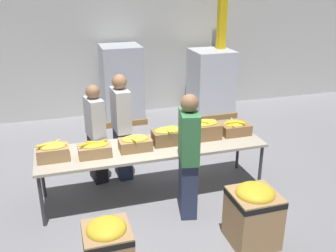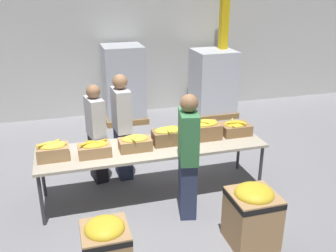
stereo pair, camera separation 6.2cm
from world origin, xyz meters
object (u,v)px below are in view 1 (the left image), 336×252
banana_box_0 (53,151)px  pallet_stack_1 (122,84)px  support_pillar (221,29)px  pallet_stack_0 (211,83)px  sorting_table (153,149)px  banana_box_2 (135,143)px  volunteer_2 (122,128)px  banana_box_5 (235,128)px  banana_box_4 (204,129)px  donation_bin_0 (108,245)px  donation_bin_1 (253,213)px  volunteer_0 (96,134)px  banana_box_1 (95,149)px  banana_box_3 (168,135)px  volunteer_1 (188,157)px

banana_box_0 → pallet_stack_1: pallet_stack_1 is taller
support_pillar → pallet_stack_0: size_ratio=2.59×
sorting_table → banana_box_2: 0.31m
volunteer_2 → pallet_stack_0: bearing=129.9°
volunteer_2 → banana_box_5: bearing=66.9°
banana_box_4 → banana_box_5: (0.52, 0.02, -0.04)m
donation_bin_0 → donation_bin_1: (1.77, 0.00, 0.07)m
banana_box_2 → banana_box_4: banana_box_4 is taller
volunteer_0 → pallet_stack_0: size_ratio=1.03×
banana_box_1 → donation_bin_1: banana_box_1 is taller
sorting_table → banana_box_5: (1.35, 0.09, 0.15)m
banana_box_5 → support_pillar: (1.16, 3.18, 1.11)m
banana_box_3 → volunteer_1: volunteer_1 is taller
banana_box_4 → donation_bin_1: bearing=-88.5°
donation_bin_0 → pallet_stack_0: bearing=55.6°
volunteer_1 → volunteer_2: size_ratio=1.00×
banana_box_0 → donation_bin_1: banana_box_0 is taller
banana_box_3 → volunteer_2: size_ratio=0.26×
banana_box_5 → donation_bin_0: (-2.25, -1.54, -0.54)m
banana_box_1 → donation_bin_0: (-0.05, -1.37, -0.54)m
banana_box_4 → volunteer_1: size_ratio=0.27×
banana_box_5 → volunteer_1: 1.26m
sorting_table → banana_box_1: bearing=-174.1°
banana_box_1 → pallet_stack_0: pallet_stack_0 is taller
banana_box_2 → banana_box_4: 1.11m
volunteer_2 → pallet_stack_0: (2.58, 2.47, -0.09)m
banana_box_2 → volunteer_2: size_ratio=0.27×
pallet_stack_0 → volunteer_1: bearing=-117.0°
banana_box_2 → volunteer_0: (-0.47, 0.73, -0.10)m
banana_box_4 → support_pillar: size_ratio=0.12×
volunteer_0 → banana_box_1: bearing=-18.4°
pallet_stack_1 → banana_box_1: bearing=-106.2°
banana_box_3 → volunteer_1: (0.08, -0.66, -0.06)m
volunteer_1 → pallet_stack_0: (1.93, 3.79, -0.09)m
banana_box_2 → donation_bin_1: banana_box_2 is taller
donation_bin_1 → pallet_stack_0: (1.38, 4.60, 0.34)m
banana_box_3 → donation_bin_0: 1.95m
banana_box_1 → banana_box_4: 1.68m
banana_box_5 → banana_box_4: bearing=-178.3°
banana_box_1 → support_pillar: (3.35, 3.35, 1.11)m
banana_box_5 → banana_box_2: bearing=-175.0°
banana_box_4 → volunteer_1: bearing=-125.5°
banana_box_2 → banana_box_1: bearing=-176.3°
banana_box_3 → volunteer_0: 1.19m
volunteer_0 → pallet_stack_0: bearing=118.5°
sorting_table → banana_box_0: 1.40m
volunteer_1 → donation_bin_0: (-1.22, -0.82, -0.51)m
banana_box_3 → pallet_stack_1: bearing=91.5°
pallet_stack_0 → donation_bin_1: bearing=-106.7°
support_pillar → donation_bin_1: bearing=-109.1°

